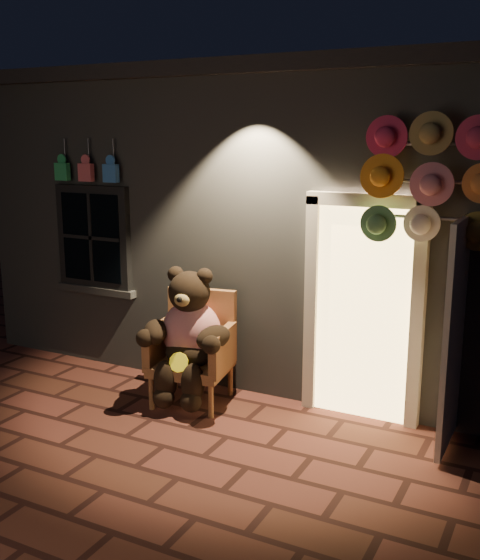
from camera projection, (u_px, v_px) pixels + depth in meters
The scene contains 5 objects.
ground at pixel (163, 446), 5.84m from camera, with size 60.00×60.00×0.00m, color #5B2A22.
shop_building at pixel (324, 208), 8.92m from camera, with size 7.30×5.95×3.51m.
wicker_armchair at pixel (195, 347), 6.77m from camera, with size 0.88×0.82×1.14m.
teddy_bear at pixel (188, 335), 6.60m from camera, with size 0.98×0.83×1.36m.
hat_rack at pixel (456, 186), 5.49m from camera, with size 1.63×0.22×2.88m.
Camera 1 is at (3.08, -4.47, 2.72)m, focal length 42.00 mm.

